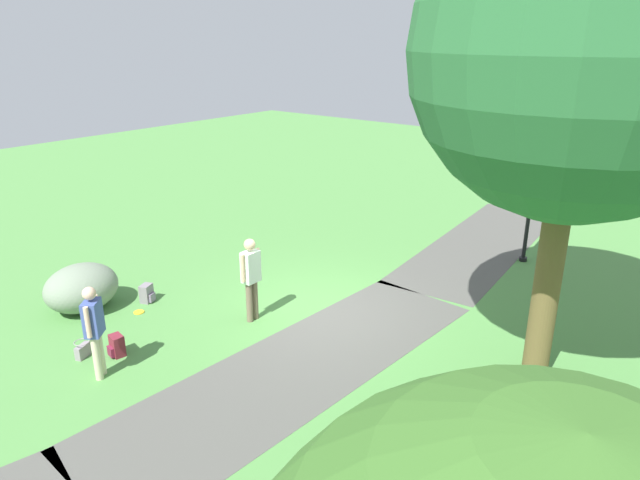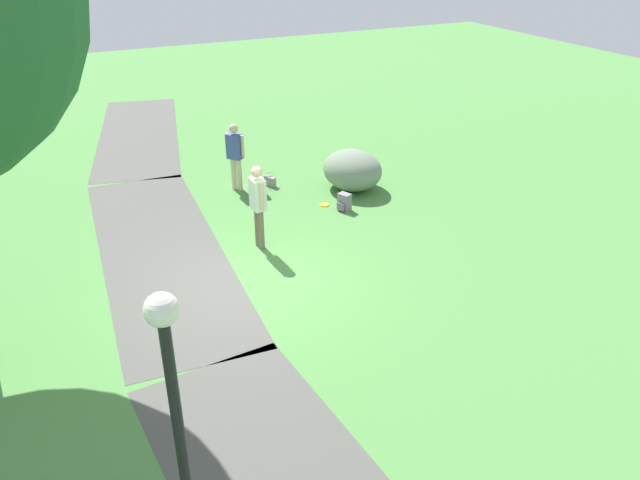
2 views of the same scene
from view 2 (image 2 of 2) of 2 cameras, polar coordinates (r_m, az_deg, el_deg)
ground_plane at (r=11.64m, az=-7.31°, el=-4.02°), size 48.00×48.00×0.00m
footpath_segment_mid at (r=13.10m, az=-14.40°, el=-0.86°), size 8.14×2.85×0.01m
footpath_segment_far at (r=20.50m, az=-16.28°, el=9.35°), size 8.32×4.03×0.01m
lamp_post at (r=5.63m, az=-12.84°, el=-16.61°), size 0.28×0.28×3.56m
lawn_boulder at (r=15.43m, az=2.99°, el=6.43°), size 1.77×1.60×0.98m
woman_with_handbag at (r=15.33m, az=-7.79°, el=7.98°), size 0.43×0.41×1.67m
man_near_boulder at (r=12.42m, az=-5.70°, el=3.58°), size 0.52×0.25×1.76m
handbag_on_grass at (r=15.75m, az=-4.60°, el=5.46°), size 0.35×0.35×0.31m
backpack_by_boulder at (r=14.36m, az=2.23°, el=3.49°), size 0.34×0.33×0.40m
spare_backpack_on_lawn at (r=15.23m, az=-5.57°, el=4.83°), size 0.30×0.31×0.40m
frisbee_on_grass at (r=14.66m, az=0.41°, el=3.26°), size 0.22×0.22×0.02m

